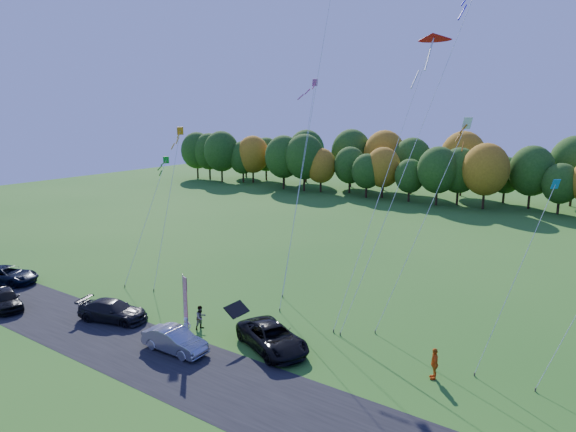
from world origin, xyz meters
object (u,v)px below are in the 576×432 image
Objects in this scene: silver_sedan at (175,340)px; person_east at (434,363)px; black_suv at (272,337)px; feather_flag at (185,301)px.

silver_sedan is 2.45× the size of person_east.
silver_sedan is (-4.61, -3.54, -0.06)m from black_suv.
person_east is at bearing -52.26° from black_suv.
black_suv is 5.81m from silver_sedan.
silver_sedan is at bearing 151.58° from black_suv.
person_east reaches higher than black_suv.
feather_flag is at bearing 137.33° from black_suv.
black_suv is 1.28× the size of feather_flag.
feather_flag is at bearing -100.87° from person_east.
person_east is at bearing 17.25° from feather_flag.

